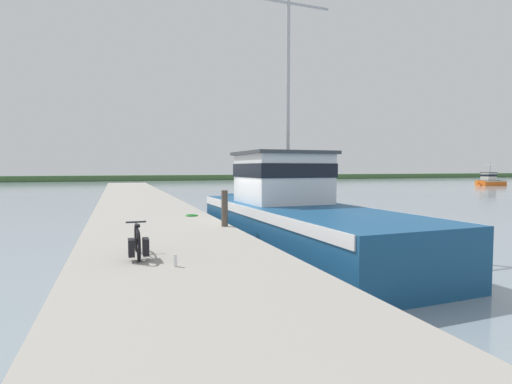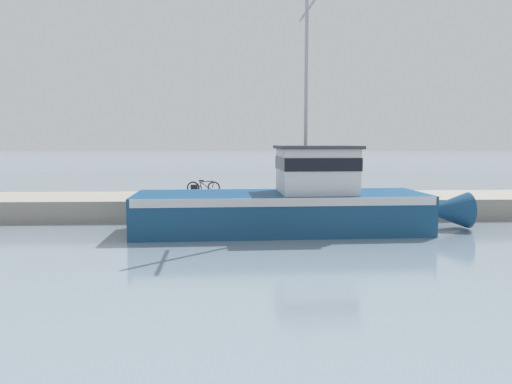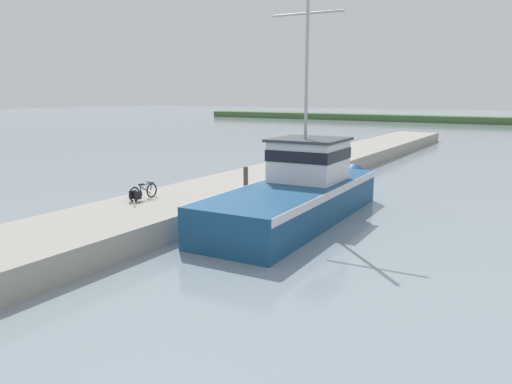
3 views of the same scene
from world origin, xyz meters
name	(u,v)px [view 1 (image 1 of 3)]	position (x,y,z in m)	size (l,w,h in m)	color
ground_plane	(262,247)	(0.00, 0.00, 0.00)	(320.00, 320.00, 0.00)	#84939E
dock_pier	(158,239)	(-3.65, 0.00, 0.48)	(4.51, 80.00, 0.96)	#A39E93
far_shoreline	(265,177)	(30.00, 79.65, 0.61)	(180.00, 5.00, 1.22)	#426638
fishing_boat_main	(293,214)	(0.91, -0.65, 1.22)	(4.01, 13.66, 10.37)	navy
boat_blue_far	(490,180)	(52.12, 34.93, 0.84)	(4.94, 2.58, 3.79)	orange
boat_orange_near	(305,181)	(23.59, 44.11, 0.74)	(5.41, 7.77, 4.20)	silver
bicycle_touring	(138,243)	(-4.53, -4.80, 1.28)	(0.44, 1.66, 0.69)	black
mooring_post	(225,208)	(-1.66, -1.05, 1.55)	(0.21, 0.21, 1.17)	#51473D
hose_coil	(192,215)	(-2.17, 2.07, 0.99)	(0.47, 0.47, 0.05)	green
water_bottle_on_curb	(175,260)	(-3.90, -5.82, 1.08)	(0.06, 0.06, 0.24)	silver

